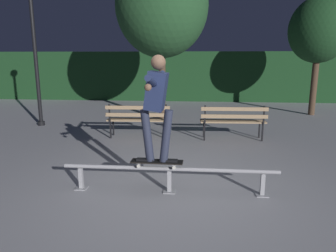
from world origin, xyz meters
TOP-DOWN VIEW (x-y plane):
  - ground_plane at (0.00, 0.00)m, footprint 90.00×90.00m
  - hedge_backdrop at (0.00, 10.85)m, footprint 24.00×1.20m
  - grind_rail at (-0.00, 0.03)m, footprint 3.25×0.18m
  - skateboard at (-0.19, 0.03)m, footprint 0.78×0.22m
  - skateboarder at (-0.18, 0.03)m, footprint 0.62×1.41m
  - park_bench_leftmost at (-1.06, 3.24)m, footprint 1.62×0.48m
  - park_bench_left_center at (1.30, 3.24)m, footprint 1.62×0.48m
  - tree_far_right at (4.51, 7.11)m, footprint 2.03×2.03m
  - tree_behind_benches at (-0.73, 5.72)m, footprint 2.86×2.86m
  - lamp_post_left at (-4.28, 4.48)m, footprint 0.32×0.32m

SIDE VIEW (x-z plane):
  - ground_plane at x=0.00m, z-range 0.00..0.00m
  - grind_rail at x=0.00m, z-range 0.10..0.49m
  - skateboard at x=-0.19m, z-range 0.42..0.51m
  - park_bench_leftmost at x=-1.06m, z-range 0.10..0.98m
  - park_bench_left_center at x=1.30m, z-range 0.10..0.98m
  - hedge_backdrop at x=0.00m, z-range 0.00..2.29m
  - skateboarder at x=-0.18m, z-range 0.63..2.19m
  - lamp_post_left at x=-4.28m, z-range 0.53..4.43m
  - tree_far_right at x=4.51m, z-range 0.89..4.95m
  - tree_behind_benches at x=-0.73m, z-range 0.98..6.13m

